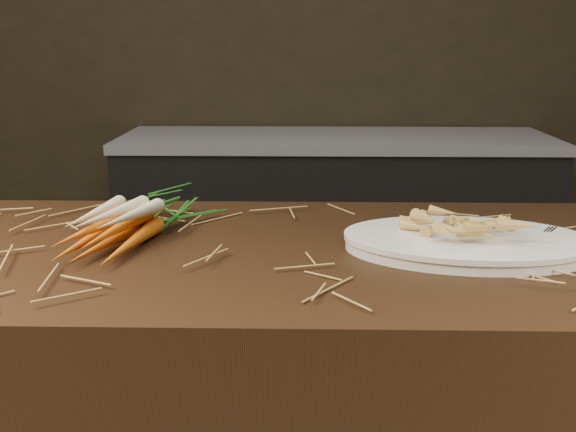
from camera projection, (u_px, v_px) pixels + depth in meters
back_counter at (334, 231)px, 3.16m from camera, size 1.82×0.62×0.84m
straw_bedding at (205, 242)px, 1.23m from camera, size 1.40×0.60×0.02m
root_veg_bunch at (143, 210)px, 1.31m from camera, size 0.23×0.46×0.08m
serving_platter at (467, 245)px, 1.20m from camera, size 0.43×0.32×0.02m
roasted_veg_heap at (468, 225)px, 1.19m from camera, size 0.21×0.17×0.05m
serving_fork at (560, 244)px, 1.16m from camera, size 0.09×0.14×0.00m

